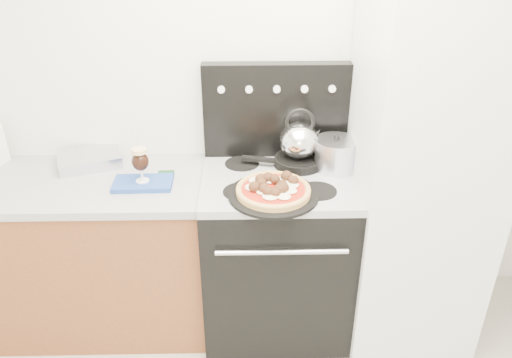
{
  "coord_description": "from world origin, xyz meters",
  "views": [
    {
      "loc": [
        -0.08,
        -1.02,
        2.08
      ],
      "look_at": [
        -0.03,
        1.05,
        0.98
      ],
      "focal_mm": 35.0,
      "sensor_mm": 36.0,
      "label": 1
    }
  ],
  "objects_px": {
    "stove_body": "(276,255)",
    "tea_kettle": "(299,138)",
    "pizza_pan": "(273,195)",
    "pizza": "(273,189)",
    "fridge": "(420,172)",
    "skillet": "(298,161)",
    "stock_pot": "(335,155)",
    "base_cabinet": "(74,256)",
    "oven_mitt": "(143,183)",
    "beer_glass": "(141,165)"
  },
  "relations": [
    {
      "from": "fridge",
      "to": "stove_body",
      "type": "bearing_deg",
      "value": 177.95
    },
    {
      "from": "skillet",
      "to": "fridge",
      "type": "bearing_deg",
      "value": -14.61
    },
    {
      "from": "beer_glass",
      "to": "skillet",
      "type": "bearing_deg",
      "value": 11.98
    },
    {
      "from": "stove_body",
      "to": "tea_kettle",
      "type": "height_order",
      "value": "tea_kettle"
    },
    {
      "from": "stove_body",
      "to": "oven_mitt",
      "type": "relative_size",
      "value": 3.08
    },
    {
      "from": "base_cabinet",
      "to": "pizza",
      "type": "bearing_deg",
      "value": -11.24
    },
    {
      "from": "pizza_pan",
      "to": "beer_glass",
      "type": "bearing_deg",
      "value": 166.6
    },
    {
      "from": "base_cabinet",
      "to": "fridge",
      "type": "bearing_deg",
      "value": -1.59
    },
    {
      "from": "base_cabinet",
      "to": "tea_kettle",
      "type": "relative_size",
      "value": 6.46
    },
    {
      "from": "stove_body",
      "to": "fridge",
      "type": "bearing_deg",
      "value": -2.05
    },
    {
      "from": "fridge",
      "to": "skillet",
      "type": "distance_m",
      "value": 0.61
    },
    {
      "from": "pizza_pan",
      "to": "pizza",
      "type": "bearing_deg",
      "value": 90.0
    },
    {
      "from": "tea_kettle",
      "to": "stock_pot",
      "type": "distance_m",
      "value": 0.2
    },
    {
      "from": "stove_body",
      "to": "fridge",
      "type": "xyz_separation_m",
      "value": [
        0.7,
        -0.03,
        0.51
      ]
    },
    {
      "from": "oven_mitt",
      "to": "pizza",
      "type": "height_order",
      "value": "pizza"
    },
    {
      "from": "pizza_pan",
      "to": "stock_pot",
      "type": "xyz_separation_m",
      "value": [
        0.33,
        0.27,
        0.07
      ]
    },
    {
      "from": "stove_body",
      "to": "beer_glass",
      "type": "xyz_separation_m",
      "value": [
        -0.67,
        -0.04,
        0.57
      ]
    },
    {
      "from": "oven_mitt",
      "to": "stock_pot",
      "type": "height_order",
      "value": "stock_pot"
    },
    {
      "from": "fridge",
      "to": "skillet",
      "type": "relative_size",
      "value": 7.56
    },
    {
      "from": "oven_mitt",
      "to": "beer_glass",
      "type": "relative_size",
      "value": 1.61
    },
    {
      "from": "base_cabinet",
      "to": "fridge",
      "type": "distance_m",
      "value": 1.88
    },
    {
      "from": "tea_kettle",
      "to": "stock_pot",
      "type": "bearing_deg",
      "value": -0.28
    },
    {
      "from": "stove_body",
      "to": "tea_kettle",
      "type": "bearing_deg",
      "value": 48.67
    },
    {
      "from": "pizza",
      "to": "base_cabinet",
      "type": "bearing_deg",
      "value": 168.76
    },
    {
      "from": "pizza",
      "to": "skillet",
      "type": "height_order",
      "value": "pizza"
    },
    {
      "from": "oven_mitt",
      "to": "tea_kettle",
      "type": "relative_size",
      "value": 1.27
    },
    {
      "from": "beer_glass",
      "to": "tea_kettle",
      "type": "xyz_separation_m",
      "value": [
        0.78,
        0.17,
        0.06
      ]
    },
    {
      "from": "base_cabinet",
      "to": "stove_body",
      "type": "height_order",
      "value": "stove_body"
    },
    {
      "from": "base_cabinet",
      "to": "fridge",
      "type": "relative_size",
      "value": 0.76
    },
    {
      "from": "oven_mitt",
      "to": "pizza_pan",
      "type": "bearing_deg",
      "value": -13.4
    },
    {
      "from": "stove_body",
      "to": "skillet",
      "type": "distance_m",
      "value": 0.53
    },
    {
      "from": "pizza_pan",
      "to": "pizza",
      "type": "distance_m",
      "value": 0.03
    },
    {
      "from": "stove_body",
      "to": "tea_kettle",
      "type": "distance_m",
      "value": 0.66
    },
    {
      "from": "fridge",
      "to": "pizza",
      "type": "relative_size",
      "value": 5.49
    },
    {
      "from": "pizza",
      "to": "tea_kettle",
      "type": "xyz_separation_m",
      "value": [
        0.15,
        0.32,
        0.12
      ]
    },
    {
      "from": "fridge",
      "to": "tea_kettle",
      "type": "bearing_deg",
      "value": 165.39
    },
    {
      "from": "base_cabinet",
      "to": "beer_glass",
      "type": "height_order",
      "value": "beer_glass"
    },
    {
      "from": "pizza_pan",
      "to": "skillet",
      "type": "xyz_separation_m",
      "value": [
        0.15,
        0.32,
        0.02
      ]
    },
    {
      "from": "base_cabinet",
      "to": "oven_mitt",
      "type": "xyz_separation_m",
      "value": [
        0.44,
        -0.06,
        0.48
      ]
    },
    {
      "from": "stove_body",
      "to": "beer_glass",
      "type": "distance_m",
      "value": 0.88
    },
    {
      "from": "pizza",
      "to": "skillet",
      "type": "relative_size",
      "value": 1.38
    },
    {
      "from": "beer_glass",
      "to": "skillet",
      "type": "xyz_separation_m",
      "value": [
        0.78,
        0.17,
        -0.07
      ]
    },
    {
      "from": "tea_kettle",
      "to": "fridge",
      "type": "bearing_deg",
      "value": -1.61
    },
    {
      "from": "oven_mitt",
      "to": "stock_pot",
      "type": "relative_size",
      "value": 1.36
    },
    {
      "from": "base_cabinet",
      "to": "stock_pot",
      "type": "relative_size",
      "value": 6.91
    },
    {
      "from": "tea_kettle",
      "to": "stock_pot",
      "type": "relative_size",
      "value": 1.07
    },
    {
      "from": "oven_mitt",
      "to": "beer_glass",
      "type": "xyz_separation_m",
      "value": [
        0.0,
        0.0,
        0.1
      ]
    },
    {
      "from": "stock_pot",
      "to": "stove_body",
      "type": "bearing_deg",
      "value": -164.0
    },
    {
      "from": "pizza_pan",
      "to": "stock_pot",
      "type": "distance_m",
      "value": 0.43
    },
    {
      "from": "beer_glass",
      "to": "stock_pot",
      "type": "relative_size",
      "value": 0.85
    }
  ]
}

